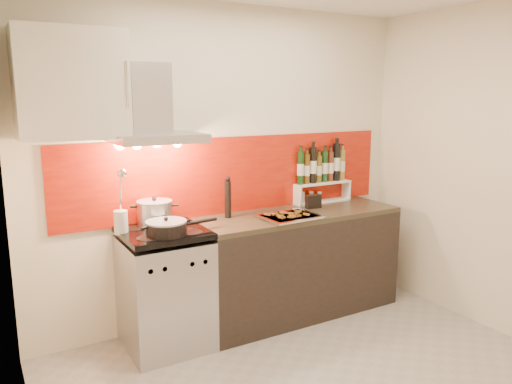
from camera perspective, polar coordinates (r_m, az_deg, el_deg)
back_wall at (r=4.18m, az=-3.09°, el=3.04°), size 3.40×0.02×2.60m
left_wall at (r=2.37m, az=-24.92°, el=-4.19°), size 0.02×2.80×2.60m
right_wall at (r=4.29m, az=27.04°, el=2.04°), size 0.02×2.80×2.60m
backsplash at (r=4.21m, az=-2.40°, el=1.99°), size 3.00×0.02×0.64m
range_stove at (r=3.87m, az=-10.31°, el=-11.02°), size 0.60×0.60×0.91m
counter at (r=4.38m, az=4.73°, el=-8.06°), size 1.80×0.60×0.90m
range_hood at (r=3.72m, az=-11.75°, el=8.69°), size 0.62×0.50×0.61m
upper_cabinet at (r=3.57m, az=-20.38°, el=11.47°), size 0.70×0.35×0.72m
stock_pot at (r=3.83m, az=-11.50°, el=-2.39°), size 0.27×0.27×0.23m
saute_pan at (r=3.58m, az=-10.12°, el=-4.03°), size 0.56×0.29×0.13m
utensil_jar at (r=3.69m, az=-15.17°, el=-2.49°), size 0.10×0.15×0.48m
pepper_mill at (r=4.03m, az=-3.24°, el=-0.66°), size 0.05×0.05×0.34m
step_shelf at (r=4.64m, az=7.49°, el=2.01°), size 0.58×0.16×0.54m
caddy_box at (r=4.41m, az=6.57°, el=-1.10°), size 0.14×0.07×0.12m
baking_tray at (r=4.05m, az=3.85°, el=-2.78°), size 0.48×0.38×0.03m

